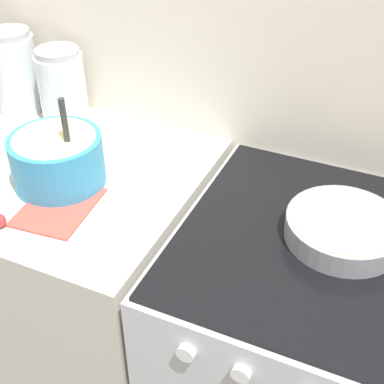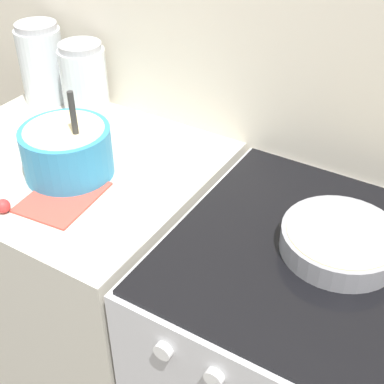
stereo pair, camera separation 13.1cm
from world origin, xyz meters
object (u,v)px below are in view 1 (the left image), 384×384
at_px(mixing_bowl, 57,157).
at_px(storage_jar_left, 16,77).
at_px(baking_pan, 344,228).
at_px(stove, 300,361).
at_px(storage_jar_middle, 63,91).

xyz_separation_m(mixing_bowl, storage_jar_left, (-0.37, 0.30, 0.03)).
bearing_deg(mixing_bowl, baking_pan, 6.28).
distance_m(stove, mixing_bowl, 0.87).
relative_size(stove, storage_jar_left, 3.36).
xyz_separation_m(stove, baking_pan, (0.04, 0.03, 0.47)).
distance_m(mixing_bowl, storage_jar_middle, 0.36).
height_order(storage_jar_left, storage_jar_middle, storage_jar_left).
distance_m(mixing_bowl, baking_pan, 0.74).
bearing_deg(stove, storage_jar_left, 166.64).
height_order(mixing_bowl, storage_jar_left, storage_jar_left).
relative_size(mixing_bowl, storage_jar_left, 0.97).
bearing_deg(storage_jar_left, stove, -13.36).
xyz_separation_m(storage_jar_left, storage_jar_middle, (0.18, -0.00, -0.01)).
bearing_deg(mixing_bowl, storage_jar_left, 140.85).
bearing_deg(stove, mixing_bowl, -176.21).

